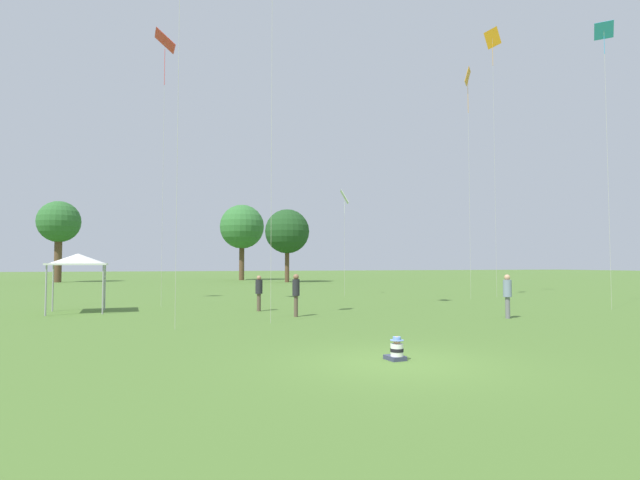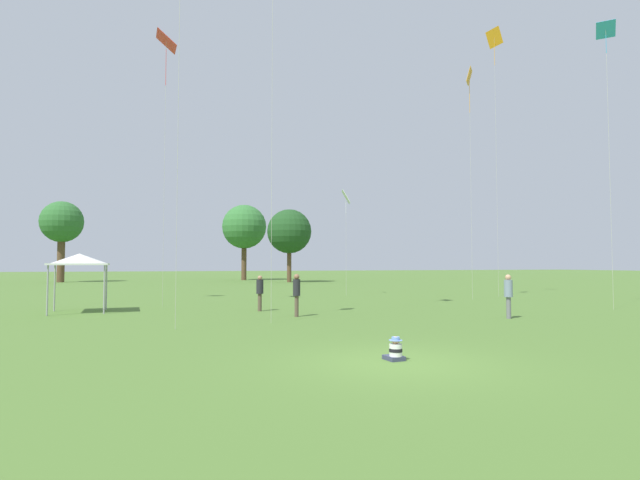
% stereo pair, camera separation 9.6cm
% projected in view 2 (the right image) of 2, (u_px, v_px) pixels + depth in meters
% --- Properties ---
extents(ground_plane, '(300.00, 300.00, 0.00)m').
position_uv_depth(ground_plane, '(397.00, 363.00, 11.07)').
color(ground_plane, '#4C702D').
extents(seated_toddler, '(0.41, 0.49, 0.55)m').
position_uv_depth(seated_toddler, '(395.00, 351.00, 11.39)').
color(seated_toddler, '#383D56').
rests_on(seated_toddler, ground).
extents(person_standing_0, '(0.47, 0.47, 1.78)m').
position_uv_depth(person_standing_0, '(508.00, 292.00, 20.15)').
color(person_standing_0, slate).
rests_on(person_standing_0, ground).
extents(person_standing_1, '(0.42, 0.42, 1.78)m').
position_uv_depth(person_standing_1, '(297.00, 291.00, 20.86)').
color(person_standing_1, brown).
rests_on(person_standing_1, ground).
extents(person_standing_2, '(0.43, 0.43, 1.67)m').
position_uv_depth(person_standing_2, '(260.00, 290.00, 23.35)').
color(person_standing_2, brown).
rests_on(person_standing_2, ground).
extents(canopy_tent, '(2.59, 2.59, 2.68)m').
position_uv_depth(canopy_tent, '(79.00, 260.00, 22.73)').
color(canopy_tent, white).
rests_on(canopy_tent, ground).
extents(kite_0, '(0.86, 0.92, 14.70)m').
position_uv_depth(kite_0, '(469.00, 86.00, 31.86)').
color(kite_0, orange).
rests_on(kite_0, ground).
extents(kite_2, '(1.00, 1.00, 14.07)m').
position_uv_depth(kite_2, '(606.00, 44.00, 24.51)').
color(kite_2, '#339EDB').
rests_on(kite_2, ground).
extents(kite_3, '(0.62, 1.23, 18.31)m').
position_uv_depth(kite_3, '(494.00, 47.00, 34.23)').
color(kite_3, orange).
rests_on(kite_3, ground).
extents(kite_4, '(0.84, 1.17, 7.41)m').
position_uv_depth(kite_4, '(346.00, 199.00, 35.17)').
color(kite_4, white).
rests_on(kite_4, ground).
extents(kite_7, '(1.06, 1.31, 14.44)m').
position_uv_depth(kite_7, '(166.00, 48.00, 26.45)').
color(kite_7, red).
rests_on(kite_7, ground).
extents(distant_tree_0, '(5.39, 5.39, 8.90)m').
position_uv_depth(distant_tree_0, '(289.00, 232.00, 60.82)').
color(distant_tree_0, brown).
rests_on(distant_tree_0, ground).
extents(distant_tree_1, '(6.06, 6.06, 10.40)m').
position_uv_depth(distant_tree_1, '(244.00, 227.00, 68.82)').
color(distant_tree_1, brown).
rests_on(distant_tree_1, ground).
extents(distant_tree_2, '(5.01, 5.01, 9.86)m').
position_uv_depth(distant_tree_2, '(62.00, 223.00, 60.67)').
color(distant_tree_2, brown).
rests_on(distant_tree_2, ground).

